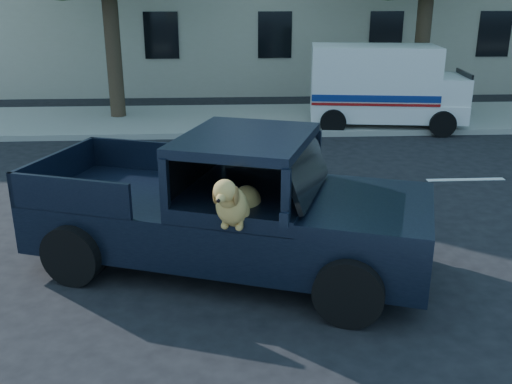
% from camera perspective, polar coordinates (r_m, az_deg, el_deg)
% --- Properties ---
extents(ground, '(120.00, 120.00, 0.00)m').
position_cam_1_polar(ground, '(8.23, 3.37, -6.61)').
color(ground, black).
rests_on(ground, ground).
extents(far_sidewalk, '(60.00, 4.00, 0.15)m').
position_cam_1_polar(far_sidewalk, '(16.95, -0.25, 7.27)').
color(far_sidewalk, gray).
rests_on(far_sidewalk, ground).
extents(lane_stripes, '(21.60, 0.14, 0.01)m').
position_cam_1_polar(lane_stripes, '(11.70, 11.20, 1.05)').
color(lane_stripes, silver).
rests_on(lane_stripes, ground).
extents(pickup_truck, '(5.64, 3.66, 1.88)m').
position_cam_1_polar(pickup_truck, '(7.76, -3.41, -3.12)').
color(pickup_truck, black).
rests_on(pickup_truck, ground).
extents(mail_truck, '(4.36, 2.60, 2.27)m').
position_cam_1_polar(mail_truck, '(16.37, 12.52, 9.66)').
color(mail_truck, silver).
rests_on(mail_truck, ground).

